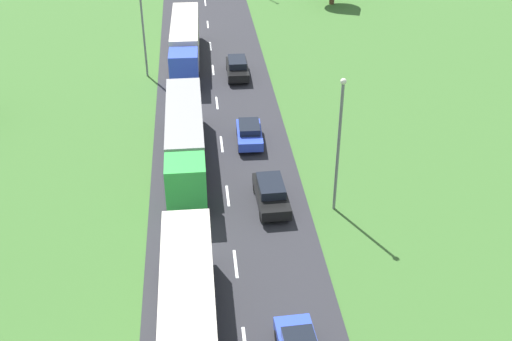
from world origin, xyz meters
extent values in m
cube|color=#2B2B30|center=(0.00, 24.50, 0.03)|extent=(10.00, 140.00, 0.06)
cube|color=white|center=(0.00, 22.46, 0.07)|extent=(0.16, 2.40, 0.01)
cube|color=white|center=(0.00, 29.27, 0.07)|extent=(0.16, 2.40, 0.01)
cube|color=white|center=(0.00, 36.11, 0.07)|extent=(0.16, 2.40, 0.01)
cube|color=white|center=(0.00, 43.17, 0.07)|extent=(0.16, 2.40, 0.01)
cube|color=white|center=(0.00, 50.24, 0.07)|extent=(0.16, 2.40, 0.01)
cube|color=white|center=(0.00, 56.40, 0.07)|extent=(0.16, 2.40, 0.01)
cube|color=white|center=(0.00, 63.09, 0.07)|extent=(0.16, 2.40, 0.01)
cube|color=white|center=(0.00, 71.00, 0.07)|extent=(0.16, 2.40, 0.01)
cube|color=beige|center=(-2.57, 17.06, 2.20)|extent=(2.53, 11.84, 2.67)
cube|color=black|center=(-2.57, 17.06, 0.66)|extent=(0.93, 11.24, 0.24)
cylinder|color=black|center=(-1.51, 20.61, 0.56)|extent=(0.35, 1.00, 1.00)
cylinder|color=black|center=(-3.61, 20.61, 0.56)|extent=(0.35, 1.00, 1.00)
cylinder|color=black|center=(-1.51, 22.03, 0.56)|extent=(0.35, 1.00, 1.00)
cylinder|color=black|center=(-3.61, 22.03, 0.56)|extent=(0.35, 1.00, 1.00)
cube|color=green|center=(-2.58, 27.85, 2.08)|extent=(2.45, 2.53, 3.04)
cube|color=black|center=(-2.57, 26.65, 2.63)|extent=(2.10, 0.10, 1.34)
cube|color=gray|center=(-2.59, 34.90, 2.23)|extent=(2.52, 10.87, 2.74)
cube|color=black|center=(-2.59, 34.90, 0.66)|extent=(0.92, 10.32, 0.24)
cylinder|color=black|center=(-1.53, 27.22, 0.56)|extent=(0.35, 1.00, 1.00)
cylinder|color=black|center=(-3.63, 27.22, 0.56)|extent=(0.35, 1.00, 1.00)
cylinder|color=black|center=(-1.55, 38.16, 0.56)|extent=(0.35, 1.00, 1.00)
cylinder|color=black|center=(-3.65, 38.15, 0.56)|extent=(0.35, 1.00, 1.00)
cylinder|color=black|center=(-1.55, 39.46, 0.56)|extent=(0.35, 1.00, 1.00)
cylinder|color=black|center=(-3.65, 39.46, 0.56)|extent=(0.35, 1.00, 1.00)
cube|color=blue|center=(-2.59, 46.42, 1.96)|extent=(2.51, 2.71, 2.79)
cube|color=black|center=(-2.62, 45.15, 2.46)|extent=(2.10, 0.15, 1.23)
cube|color=beige|center=(-2.40, 53.73, 2.27)|extent=(2.79, 11.35, 2.82)
cube|color=black|center=(-2.40, 53.73, 0.66)|extent=(1.18, 10.75, 0.24)
cylinder|color=black|center=(-1.55, 45.73, 0.56)|extent=(0.38, 1.01, 1.00)
cylinder|color=black|center=(-3.65, 45.78, 0.56)|extent=(0.38, 1.01, 1.00)
cylinder|color=black|center=(-1.26, 57.09, 0.56)|extent=(0.38, 1.01, 1.00)
cylinder|color=black|center=(-3.36, 57.15, 0.56)|extent=(0.38, 1.01, 1.00)
cylinder|color=black|center=(-1.23, 58.45, 0.56)|extent=(0.38, 1.01, 1.00)
cylinder|color=black|center=(-3.33, 58.50, 0.56)|extent=(0.38, 1.01, 1.00)
cylinder|color=black|center=(1.57, 16.53, 0.38)|extent=(0.25, 0.65, 0.64)
cylinder|color=black|center=(3.12, 16.60, 0.38)|extent=(0.25, 0.65, 0.64)
cube|color=black|center=(2.66, 27.99, 0.73)|extent=(1.97, 4.63, 0.69)
cube|color=black|center=(2.66, 28.22, 1.35)|extent=(1.62, 2.61, 0.55)
cylinder|color=black|center=(3.53, 26.45, 0.38)|extent=(0.24, 0.65, 0.64)
cylinder|color=black|center=(1.88, 26.41, 0.38)|extent=(0.24, 0.65, 0.64)
cylinder|color=black|center=(3.45, 29.57, 0.38)|extent=(0.24, 0.65, 0.64)
cylinder|color=black|center=(1.80, 29.52, 0.38)|extent=(0.24, 0.65, 0.64)
cube|color=blue|center=(2.05, 36.11, 0.72)|extent=(1.91, 3.99, 0.68)
cube|color=black|center=(2.06, 36.31, 1.30)|extent=(1.57, 2.25, 0.47)
cylinder|color=black|center=(2.80, 34.75, 0.38)|extent=(0.24, 0.65, 0.64)
cylinder|color=black|center=(1.22, 34.80, 0.38)|extent=(0.24, 0.65, 0.64)
cylinder|color=black|center=(2.89, 37.42, 0.38)|extent=(0.24, 0.65, 0.64)
cylinder|color=black|center=(1.31, 37.47, 0.38)|extent=(0.24, 0.65, 0.64)
cube|color=black|center=(2.13, 48.55, 0.73)|extent=(1.91, 4.60, 0.69)
cube|color=black|center=(2.13, 48.78, 1.35)|extent=(1.59, 2.58, 0.55)
cylinder|color=black|center=(2.94, 46.98, 0.38)|extent=(0.23, 0.64, 0.64)
cylinder|color=black|center=(1.29, 47.01, 0.38)|extent=(0.23, 0.64, 0.64)
cylinder|color=black|center=(2.98, 50.10, 0.38)|extent=(0.23, 0.64, 0.64)
cylinder|color=black|center=(1.33, 50.12, 0.38)|extent=(0.23, 0.64, 0.64)
cylinder|color=slate|center=(6.53, 27.27, 4.25)|extent=(0.18, 0.18, 8.49)
sphere|color=silver|center=(6.53, 27.27, 8.61)|extent=(0.36, 0.36, 0.36)
cylinder|color=slate|center=(-5.96, 49.61, 3.56)|extent=(0.18, 0.18, 7.12)
camera|label=1|loc=(-1.68, -5.07, 23.03)|focal=45.00mm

